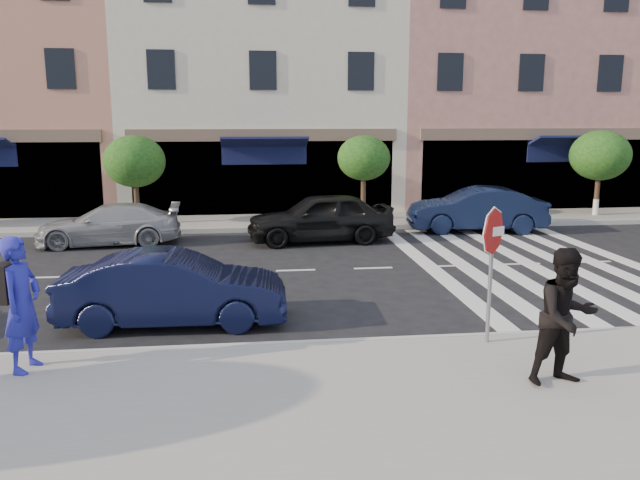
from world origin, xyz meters
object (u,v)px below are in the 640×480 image
at_px(photographer, 22,304).
at_px(car_far_mid, 320,217).
at_px(car_far_left, 109,225).
at_px(car_far_right, 476,209).
at_px(car_near_mid, 174,289).
at_px(walker, 566,317).
at_px(stop_sign, 493,244).

xyz_separation_m(photographer, car_far_mid, (5.53, 9.76, -0.39)).
bearing_deg(photographer, car_far_left, 17.77).
xyz_separation_m(car_far_mid, car_far_right, (5.45, 1.17, -0.02)).
bearing_deg(car_near_mid, walker, -120.74).
xyz_separation_m(photographer, walker, (7.63, -1.39, -0.03)).
bearing_deg(car_far_mid, car_far_left, -97.33).
relative_size(stop_sign, car_far_mid, 0.51).
bearing_deg(stop_sign, photographer, 159.12).
relative_size(photographer, car_far_right, 0.44).
height_order(car_far_left, car_far_mid, car_far_mid).
relative_size(walker, car_far_left, 0.46).
xyz_separation_m(walker, car_near_mid, (-5.73, 3.67, -0.43)).
distance_m(stop_sign, car_near_mid, 5.78).
bearing_deg(photographer, walker, -87.59).
height_order(car_near_mid, car_far_right, car_far_right).
xyz_separation_m(photographer, car_far_left, (-0.89, 10.08, -0.54)).
distance_m(car_near_mid, car_far_right, 12.54).
xyz_separation_m(stop_sign, car_far_mid, (-1.68, 9.47, -1.05)).
height_order(car_near_mid, car_far_left, car_near_mid).
bearing_deg(stop_sign, car_near_mid, 136.32).
distance_m(car_far_mid, car_far_right, 5.57).
bearing_deg(car_near_mid, car_far_left, 21.52).
distance_m(car_near_mid, car_far_left, 8.29).
height_order(photographer, walker, photographer).
height_order(stop_sign, car_far_left, stop_sign).
bearing_deg(stop_sign, car_far_right, 47.30).
xyz_separation_m(walker, car_far_mid, (-2.10, 11.15, -0.35)).
distance_m(stop_sign, car_far_left, 12.77).
height_order(walker, car_far_left, walker).
height_order(photographer, car_far_left, photographer).
bearing_deg(car_far_left, car_far_mid, 83.27).
height_order(photographer, car_near_mid, photographer).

